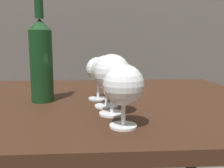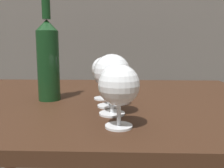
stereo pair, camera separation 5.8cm
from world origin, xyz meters
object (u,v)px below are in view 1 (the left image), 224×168
wine_glass_cabernet (112,74)px  wine_glass_rose (106,71)px  wine_bottle (41,58)px  wine_glass_amber (98,70)px  wine_glass_chardonnay (124,85)px

wine_glass_cabernet → wine_glass_rose: 0.08m
wine_glass_rose → wine_bottle: (-0.20, 0.08, 0.03)m
wine_glass_rose → wine_bottle: wine_bottle is taller
wine_glass_amber → wine_bottle: wine_bottle is taller
wine_glass_cabernet → wine_bottle: bearing=142.1°
wine_glass_amber → wine_bottle: 0.18m
wine_bottle → wine_glass_cabernet: bearing=-37.9°
wine_glass_cabernet → wine_bottle: wine_bottle is taller
wine_glass_chardonnay → wine_glass_rose: 0.18m
wine_glass_chardonnay → wine_bottle: (-0.23, 0.26, 0.04)m
wine_glass_rose → wine_glass_chardonnay: bearing=-80.7°
wine_glass_rose → wine_glass_amber: size_ratio=1.07×
wine_glass_chardonnay → wine_glass_rose: wine_glass_rose is taller
wine_glass_rose → wine_bottle: bearing=157.2°
wine_glass_chardonnay → wine_glass_amber: 0.28m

